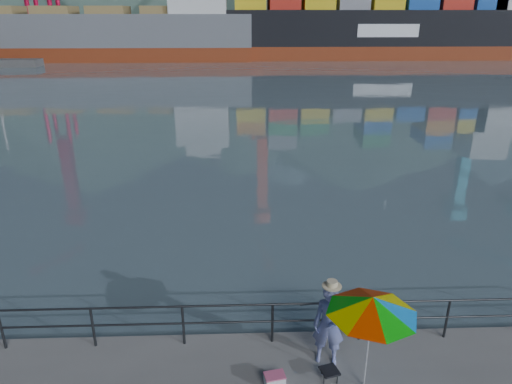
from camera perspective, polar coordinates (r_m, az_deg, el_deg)
The scene contains 11 objects.
harbor_water at distance 136.95m, azimuth -2.42°, elevation 18.42°, with size 500.00×280.00×0.00m, color slate.
far_dock at distance 100.48m, azimuth 3.54°, elevation 17.33°, with size 200.00×40.00×0.40m, color #514F4C.
guardrail at distance 10.67m, azimuth -3.52°, elevation -16.07°, with size 22.00×0.06×1.03m.
container_stacks at distance 105.47m, azimuth 16.90°, elevation 18.48°, with size 58.00×5.40×7.80m.
fisherman at distance 10.05m, azimuth 9.13°, elevation -16.11°, with size 0.68×0.44×1.86m, color navy.
beach_umbrella at distance 9.00m, azimuth 14.34°, elevation -13.57°, with size 1.78×1.78×2.13m.
folding_stool at distance 10.17m, azimuth 9.16°, elevation -21.54°, with size 0.43×0.43×0.23m.
cooler_bag at distance 9.94m, azimuth 2.34°, elevation -22.47°, with size 0.40×0.26×0.23m, color silver.
fishing_rod at distance 11.23m, azimuth 7.77°, elevation -17.43°, with size 0.02×0.02×2.16m, color black.
bulk_carrier at distance 82.04m, azimuth -16.71°, elevation 18.57°, with size 46.96×8.13×14.50m.
container_ship at distance 85.76m, azimuth 16.44°, elevation 19.81°, with size 55.53×9.26×18.10m.
Camera 1 is at (0.31, -6.77, 7.00)m, focal length 32.00 mm.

